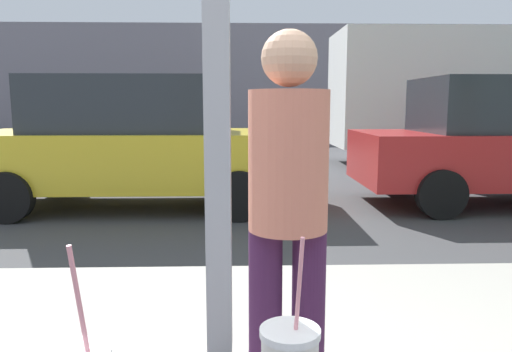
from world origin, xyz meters
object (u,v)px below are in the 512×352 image
at_px(parked_car_red, 507,142).
at_px(pedestrian, 288,207).
at_px(parked_car_yellow, 135,143).
at_px(box_truck, 477,94).

xyz_separation_m(parked_car_red, pedestrian, (-3.66, -4.92, 0.13)).
bearing_deg(parked_car_yellow, pedestrian, -71.02).
bearing_deg(pedestrian, parked_car_yellow, 108.98).
height_order(parked_car_yellow, parked_car_red, parked_car_red).
relative_size(parked_car_red, pedestrian, 2.68).
bearing_deg(parked_car_red, parked_car_yellow, 180.00).
relative_size(parked_car_yellow, box_truck, 0.63).
distance_m(parked_car_red, pedestrian, 6.13).
xyz_separation_m(parked_car_yellow, parked_car_red, (5.36, 0.00, -0.00)).
height_order(parked_car_red, box_truck, box_truck).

